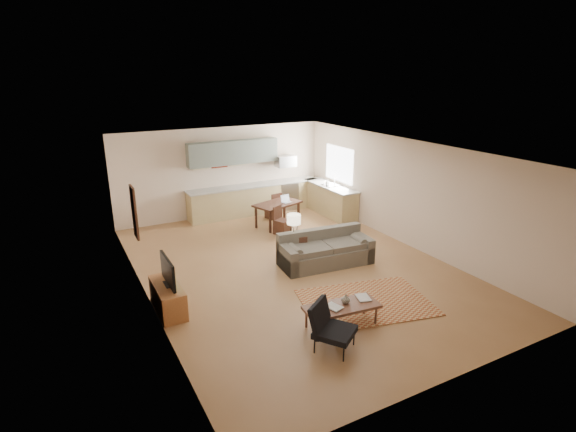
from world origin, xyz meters
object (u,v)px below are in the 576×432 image
armchair (335,328)px  coffee_table (341,316)px  tv_credenza (168,298)px  dining_table (278,214)px  sofa (326,249)px  console_table (294,248)px

armchair → coffee_table: bearing=11.6°
coffee_table → tv_credenza: (-2.55, 1.97, 0.06)m
coffee_table → dining_table: dining_table is taller
sofa → console_table: 0.76m
armchair → tv_credenza: size_ratio=0.68×
sofa → dining_table: 2.97m
dining_table → armchair: bearing=-126.8°
sofa → tv_credenza: (-3.74, -0.39, -0.12)m
sofa → armchair: armchair is taller
coffee_table → console_table: (0.62, 2.86, 0.12)m
coffee_table → tv_credenza: 3.22m
sofa → coffee_table: (-1.19, -2.36, -0.18)m
console_table → coffee_table: bearing=-86.0°
tv_credenza → console_table: bearing=15.6°
tv_credenza → sofa: bearing=5.9°
dining_table → sofa: bearing=-113.4°
sofa → tv_credenza: 3.76m
sofa → armchair: bearing=-114.8°
sofa → dining_table: size_ratio=1.66×
dining_table → console_table: bearing=-127.0°
coffee_table → dining_table: 5.51m
coffee_table → armchair: size_ratio=1.71×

